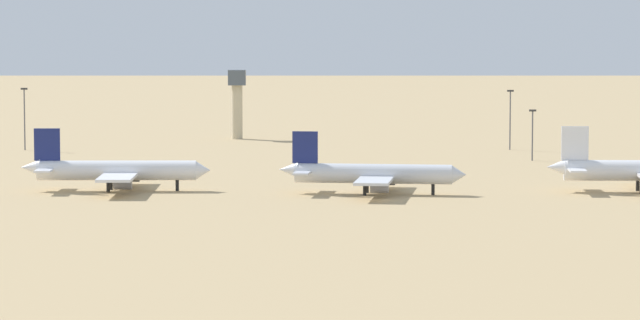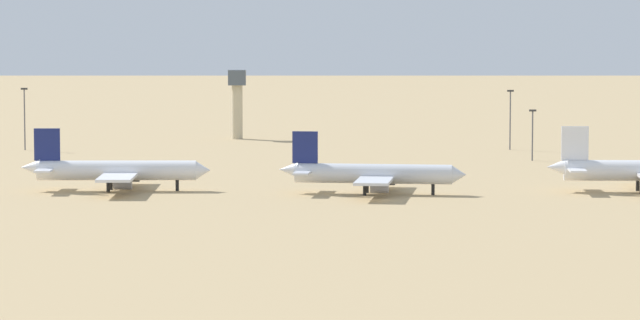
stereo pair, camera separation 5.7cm
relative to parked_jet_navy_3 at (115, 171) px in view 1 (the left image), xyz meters
The scene contains 8 objects.
ground 58.72m from the parked_jet_navy_3, 18.02° to the right, with size 4000.00×4000.00×0.00m, color tan.
ridge_east 1177.77m from the parked_jet_navy_3, 74.90° to the left, with size 310.50×190.49×78.87m, color slate.
parked_jet_navy_3 is the anchor object (origin of this frame).
parked_jet_navy_4 53.87m from the parked_jet_navy_3, ahead, with size 38.87×33.04×12.85m.
control_tower 147.16m from the parked_jet_navy_3, 81.81° to the left, with size 5.20×5.20×20.50m.
light_pole_west 142.54m from the parked_jet_navy_3, 47.23° to the left, with size 1.80×0.50×16.37m.
light_pole_mid 111.90m from the parked_jet_navy_3, 108.62° to the left, with size 1.80×0.50×16.98m.
light_pole_east 120.81m from the parked_jet_navy_3, 35.82° to the left, with size 1.80×0.50×12.97m.
Camera 1 is at (-18.89, -328.32, 36.98)m, focal length 93.26 mm.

